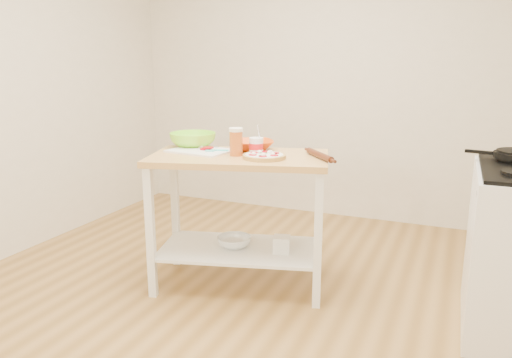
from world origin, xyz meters
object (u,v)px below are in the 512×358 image
Objects in this scene: spatula at (216,150)px; shelf_bin at (282,244)px; shelf_glass_bowl at (234,242)px; green_bowl at (193,140)px; pizza at (264,156)px; orange_bowl at (253,145)px; cutting_board at (201,150)px; beer_pint at (236,142)px; yogurt_tub at (256,146)px; rolling_pin at (320,155)px; knife at (196,145)px; prep_island at (239,193)px.

spatula is 0.76m from shelf_bin.
green_bowl is at bearing 158.63° from shelf_glass_bowl.
orange_bowl reaches higher than pizza.
orange_bowl is at bearing 38.18° from cutting_board.
beer_pint is (0.42, -0.17, 0.04)m from green_bowl.
orange_bowl is at bearing 84.92° from beer_pint.
beer_pint is 0.70m from shelf_glass_bowl.
yogurt_tub reaches higher than rolling_pin.
yogurt_tub reaches higher than knife.
pizza reaches higher than knife.
knife is at bearing 177.12° from rolling_pin.
cutting_board reaches higher than knife.
prep_island is 4.68× the size of knife.
pizza is 0.66m from shelf_glass_bowl.
prep_island is at bearing -169.78° from rolling_pin.
shelf_bin is at bearing 39.98° from pizza.
rolling_pin is 0.84m from shelf_glass_bowl.
orange_bowl is (-0.18, 0.24, 0.02)m from pizza.
cutting_board reaches higher than prep_island.
beer_pint is (-0.01, -0.02, 0.34)m from prep_island.
shelf_bin is at bearing 7.38° from prep_island.
cutting_board is at bearing -47.44° from knife.
rolling_pin is (0.91, -0.05, 0.00)m from knife.
beer_pint is at bearing -114.59° from prep_island.
pizza is at bearing 0.11° from cutting_board.
green_bowl reaches higher than prep_island.
beer_pint is at bearing -168.68° from shelf_bin.
shelf_bin is at bearing -30.23° from orange_bowl.
pizza is at bearing -45.97° from yogurt_tub.
beer_pint is 0.14m from yogurt_tub.
rolling_pin is at bearing -12.02° from orange_bowl.
orange_bowl reaches higher than knife.
cutting_board is 1.28× the size of rolling_pin.
shelf_glass_bowl is at bearing 2.67° from cutting_board.
cutting_board is 1.55× the size of orange_bowl.
prep_island is 11.76× the size of shelf_bin.
pizza is 0.15m from yogurt_tub.
beer_pint reaches higher than prep_island.
rolling_pin is at bearing -5.56° from spatula.
spatula is at bearing -134.11° from orange_bowl.
spatula is 0.82× the size of beer_pint.
orange_bowl reaches higher than shelf_glass_bowl.
orange_bowl reaches higher than cutting_board.
pizza is 0.22m from beer_pint.
beer_pint is (0.28, -0.04, 0.08)m from cutting_board.
cutting_board is 2.20× the size of yogurt_tub.
rolling_pin is at bearing 4.67° from yogurt_tub.
pizza is 0.37m from spatula.
spatula reaches higher than shelf_bin.
shelf_glass_bowl is (-0.55, -0.09, -0.62)m from rolling_pin.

